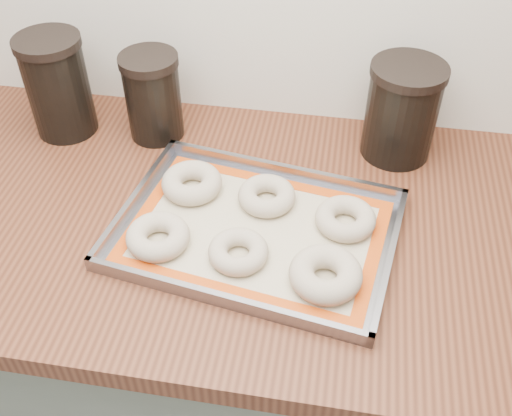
% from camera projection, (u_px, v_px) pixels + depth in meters
% --- Properties ---
extents(cabinet, '(3.00, 0.65, 0.86)m').
position_uv_depth(cabinet, '(266.00, 365.00, 1.37)').
color(cabinet, slate).
rests_on(cabinet, floor).
extents(countertop, '(3.06, 0.68, 0.04)m').
position_uv_depth(countertop, '(269.00, 226.00, 1.06)').
color(countertop, brown).
rests_on(countertop, cabinet).
extents(baking_tray, '(0.51, 0.40, 0.03)m').
position_uv_depth(baking_tray, '(256.00, 231.00, 1.01)').
color(baking_tray, gray).
rests_on(baking_tray, countertop).
extents(baking_mat, '(0.46, 0.35, 0.00)m').
position_uv_depth(baking_mat, '(256.00, 232.00, 1.01)').
color(baking_mat, '#C6B793').
rests_on(baking_mat, baking_tray).
extents(bagel_front_left, '(0.13, 0.13, 0.03)m').
position_uv_depth(bagel_front_left, '(158.00, 236.00, 0.98)').
color(bagel_front_left, '#BCAA92').
rests_on(bagel_front_left, baking_mat).
extents(bagel_front_mid, '(0.11, 0.11, 0.03)m').
position_uv_depth(bagel_front_mid, '(238.00, 252.00, 0.96)').
color(bagel_front_mid, '#BCAA92').
rests_on(bagel_front_mid, baking_mat).
extents(bagel_front_right, '(0.13, 0.13, 0.04)m').
position_uv_depth(bagel_front_right, '(326.00, 274.00, 0.92)').
color(bagel_front_right, '#BCAA92').
rests_on(bagel_front_right, baking_mat).
extents(bagel_back_left, '(0.13, 0.13, 0.04)m').
position_uv_depth(bagel_back_left, '(192.00, 183.00, 1.08)').
color(bagel_back_left, '#BCAA92').
rests_on(bagel_back_left, baking_mat).
extents(bagel_back_mid, '(0.11, 0.11, 0.03)m').
position_uv_depth(bagel_back_mid, '(267.00, 196.00, 1.05)').
color(bagel_back_mid, '#BCAA92').
rests_on(bagel_back_mid, baking_mat).
extents(bagel_back_right, '(0.10, 0.10, 0.03)m').
position_uv_depth(bagel_back_right, '(346.00, 219.00, 1.01)').
color(bagel_back_right, '#BCAA92').
rests_on(bagel_back_right, baking_mat).
extents(canister_left, '(0.13, 0.13, 0.20)m').
position_uv_depth(canister_left, '(58.00, 85.00, 1.17)').
color(canister_left, black).
rests_on(canister_left, countertop).
extents(canister_mid, '(0.11, 0.11, 0.17)m').
position_uv_depth(canister_mid, '(153.00, 96.00, 1.17)').
color(canister_mid, black).
rests_on(canister_mid, countertop).
extents(canister_right, '(0.14, 0.14, 0.19)m').
position_uv_depth(canister_right, '(402.00, 111.00, 1.12)').
color(canister_right, black).
rests_on(canister_right, countertop).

